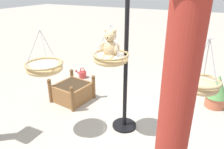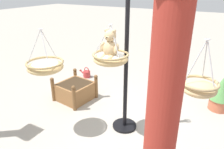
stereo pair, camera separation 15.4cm
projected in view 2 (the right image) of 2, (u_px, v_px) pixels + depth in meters
ground_plane at (113, 128)px, 3.97m from camera, size 40.00×40.00×0.00m
display_pole_central at (125, 91)px, 3.72m from camera, size 0.44×0.44×2.39m
hanging_basket_with_teddy at (111, 58)px, 3.34m from camera, size 0.57×0.57×0.63m
teddy_bear at (110, 46)px, 3.24m from camera, size 0.32×0.28×0.46m
hanging_basket_left_high at (199, 87)px, 2.51m from camera, size 0.43×0.43×0.67m
hanging_basket_right_low at (45, 66)px, 3.43m from camera, size 0.60×0.60×0.71m
greenhouse_pillar_far_back at (159, 145)px, 1.59m from camera, size 0.44×0.44×2.81m
wooden_planter_box at (75, 90)px, 4.89m from camera, size 0.84×0.86×0.57m
potted_plant_tall_leafy at (221, 93)px, 4.42m from camera, size 0.44×0.44×0.74m
watering_can at (87, 74)px, 6.10m from camera, size 0.35×0.20×0.30m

